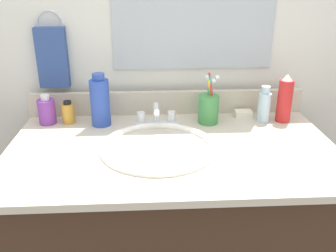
{
  "coord_description": "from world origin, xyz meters",
  "views": [
    {
      "loc": [
        -0.07,
        -1.06,
        1.28
      ],
      "look_at": [
        -0.01,
        0.0,
        0.84
      ],
      "focal_mm": 39.8,
      "sensor_mm": 36.0,
      "label": 1
    }
  ],
  "objects_px": {
    "bottle_oil_amber": "(68,113)",
    "bottle_shampoo_blue": "(100,102)",
    "soap_bar": "(243,114)",
    "cup_green": "(209,108)",
    "bottle_cream_purple": "(47,111)",
    "bottle_gel_clear": "(264,106)",
    "faucet": "(156,118)",
    "bottle_spray_red": "(285,100)",
    "hand_towel": "(52,58)"
  },
  "relations": [
    {
      "from": "bottle_cream_purple",
      "to": "hand_towel",
      "type": "bearing_deg",
      "value": 79.41
    },
    {
      "from": "bottle_oil_amber",
      "to": "bottle_cream_purple",
      "type": "distance_m",
      "value": 0.08
    },
    {
      "from": "bottle_spray_red",
      "to": "faucet",
      "type": "bearing_deg",
      "value": -178.31
    },
    {
      "from": "soap_bar",
      "to": "bottle_shampoo_blue",
      "type": "bearing_deg",
      "value": -174.46
    },
    {
      "from": "faucet",
      "to": "bottle_gel_clear",
      "type": "distance_m",
      "value": 0.4
    },
    {
      "from": "cup_green",
      "to": "soap_bar",
      "type": "xyz_separation_m",
      "value": [
        0.14,
        0.05,
        -0.04
      ]
    },
    {
      "from": "hand_towel",
      "to": "bottle_oil_amber",
      "type": "bearing_deg",
      "value": -59.25
    },
    {
      "from": "bottle_gel_clear",
      "to": "cup_green",
      "type": "relative_size",
      "value": 0.72
    },
    {
      "from": "faucet",
      "to": "bottle_gel_clear",
      "type": "xyz_separation_m",
      "value": [
        0.4,
        0.02,
        0.03
      ]
    },
    {
      "from": "faucet",
      "to": "bottle_oil_amber",
      "type": "relative_size",
      "value": 1.91
    },
    {
      "from": "bottle_gel_clear",
      "to": "bottle_cream_purple",
      "type": "relative_size",
      "value": 1.23
    },
    {
      "from": "bottle_shampoo_blue",
      "to": "bottle_spray_red",
      "type": "distance_m",
      "value": 0.67
    },
    {
      "from": "bottle_oil_amber",
      "to": "soap_bar",
      "type": "bearing_deg",
      "value": 2.17
    },
    {
      "from": "bottle_shampoo_blue",
      "to": "cup_green",
      "type": "bearing_deg",
      "value": -0.01
    },
    {
      "from": "hand_towel",
      "to": "cup_green",
      "type": "relative_size",
      "value": 1.17
    },
    {
      "from": "bottle_cream_purple",
      "to": "cup_green",
      "type": "relative_size",
      "value": 0.58
    },
    {
      "from": "bottle_cream_purple",
      "to": "bottle_spray_red",
      "type": "xyz_separation_m",
      "value": [
        0.86,
        -0.03,
        0.04
      ]
    },
    {
      "from": "bottle_cream_purple",
      "to": "cup_green",
      "type": "bearing_deg",
      "value": -2.5
    },
    {
      "from": "faucet",
      "to": "bottle_spray_red",
      "type": "bearing_deg",
      "value": 1.69
    },
    {
      "from": "bottle_spray_red",
      "to": "soap_bar",
      "type": "xyz_separation_m",
      "value": [
        -0.13,
        0.05,
        -0.07
      ]
    },
    {
      "from": "bottle_gel_clear",
      "to": "cup_green",
      "type": "bearing_deg",
      "value": -179.46
    },
    {
      "from": "bottle_oil_amber",
      "to": "bottle_cream_purple",
      "type": "height_order",
      "value": "bottle_cream_purple"
    },
    {
      "from": "bottle_spray_red",
      "to": "cup_green",
      "type": "distance_m",
      "value": 0.28
    },
    {
      "from": "hand_towel",
      "to": "bottle_oil_amber",
      "type": "relative_size",
      "value": 2.63
    },
    {
      "from": "bottle_oil_amber",
      "to": "bottle_gel_clear",
      "type": "xyz_separation_m",
      "value": [
        0.71,
        -0.02,
        0.02
      ]
    },
    {
      "from": "bottle_oil_amber",
      "to": "bottle_shampoo_blue",
      "type": "xyz_separation_m",
      "value": [
        0.12,
        -0.03,
        0.05
      ]
    },
    {
      "from": "cup_green",
      "to": "hand_towel",
      "type": "bearing_deg",
      "value": 167.66
    },
    {
      "from": "hand_towel",
      "to": "bottle_cream_purple",
      "type": "distance_m",
      "value": 0.2
    },
    {
      "from": "faucet",
      "to": "bottle_spray_red",
      "type": "height_order",
      "value": "bottle_spray_red"
    },
    {
      "from": "bottle_shampoo_blue",
      "to": "bottle_cream_purple",
      "type": "distance_m",
      "value": 0.2
    },
    {
      "from": "faucet",
      "to": "cup_green",
      "type": "relative_size",
      "value": 0.85
    },
    {
      "from": "bottle_shampoo_blue",
      "to": "soap_bar",
      "type": "height_order",
      "value": "bottle_shampoo_blue"
    },
    {
      "from": "bottle_shampoo_blue",
      "to": "hand_towel",
      "type": "bearing_deg",
      "value": 145.29
    },
    {
      "from": "bottle_shampoo_blue",
      "to": "bottle_gel_clear",
      "type": "bearing_deg",
      "value": 0.18
    },
    {
      "from": "bottle_oil_amber",
      "to": "bottle_shampoo_blue",
      "type": "relative_size",
      "value": 0.44
    },
    {
      "from": "bottle_shampoo_blue",
      "to": "soap_bar",
      "type": "relative_size",
      "value": 2.97
    },
    {
      "from": "bottle_cream_purple",
      "to": "bottle_spray_red",
      "type": "height_order",
      "value": "bottle_spray_red"
    },
    {
      "from": "bottle_shampoo_blue",
      "to": "cup_green",
      "type": "distance_m",
      "value": 0.39
    },
    {
      "from": "bottle_oil_amber",
      "to": "bottle_gel_clear",
      "type": "distance_m",
      "value": 0.72
    },
    {
      "from": "bottle_oil_amber",
      "to": "cup_green",
      "type": "xyz_separation_m",
      "value": [
        0.51,
        -0.03,
        0.02
      ]
    },
    {
      "from": "hand_towel",
      "to": "soap_bar",
      "type": "bearing_deg",
      "value": -5.8
    },
    {
      "from": "soap_bar",
      "to": "bottle_spray_red",
      "type": "bearing_deg",
      "value": -21.1
    },
    {
      "from": "soap_bar",
      "to": "bottle_gel_clear",
      "type": "bearing_deg",
      "value": -39.13
    },
    {
      "from": "faucet",
      "to": "bottle_spray_red",
      "type": "xyz_separation_m",
      "value": [
        0.47,
        0.01,
        0.06
      ]
    },
    {
      "from": "bottle_shampoo_blue",
      "to": "cup_green",
      "type": "height_order",
      "value": "bottle_shampoo_blue"
    },
    {
      "from": "bottle_oil_amber",
      "to": "bottle_cream_purple",
      "type": "bearing_deg",
      "value": -178.98
    },
    {
      "from": "hand_towel",
      "to": "bottle_oil_amber",
      "type": "xyz_separation_m",
      "value": [
        0.06,
        -0.1,
        -0.18
      ]
    },
    {
      "from": "faucet",
      "to": "bottle_cream_purple",
      "type": "height_order",
      "value": "bottle_cream_purple"
    },
    {
      "from": "bottle_gel_clear",
      "to": "bottle_spray_red",
      "type": "bearing_deg",
      "value": -1.56
    },
    {
      "from": "bottle_spray_red",
      "to": "bottle_shampoo_blue",
      "type": "bearing_deg",
      "value": 179.99
    }
  ]
}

